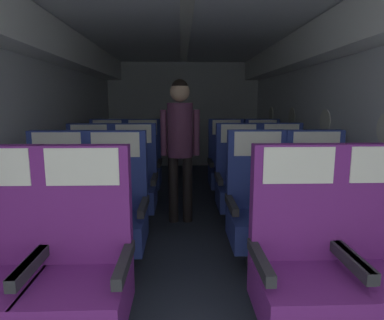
{
  "coord_description": "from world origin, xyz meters",
  "views": [
    {
      "loc": [
        -0.06,
        -0.3,
        1.34
      ],
      "look_at": [
        0.06,
        3.1,
        0.75
      ],
      "focal_mm": 30.79,
      "sensor_mm": 36.0,
      "label": 1
    }
  ],
  "objects": [
    {
      "name": "seat_b_left_aisle",
      "position": [
        -0.58,
        2.25,
        0.47
      ],
      "size": [
        0.51,
        0.51,
        1.12
      ],
      "color": "#38383D",
      "rests_on": "ground"
    },
    {
      "name": "seat_b_left_window",
      "position": [
        -1.05,
        2.26,
        0.47
      ],
      "size": [
        0.51,
        0.51,
        1.12
      ],
      "color": "#38383D",
      "rests_on": "ground"
    },
    {
      "name": "seat_c_right_aisle",
      "position": [
        1.05,
        3.19,
        0.47
      ],
      "size": [
        0.51,
        0.51,
        1.12
      ],
      "color": "#38383D",
      "rests_on": "ground"
    },
    {
      "name": "seat_a_left_aisle",
      "position": [
        -0.58,
        1.32,
        0.47
      ],
      "size": [
        0.51,
        0.51,
        1.12
      ],
      "color": "#38383D",
      "rests_on": "ground"
    },
    {
      "name": "ground",
      "position": [
        0.0,
        3.35,
        -0.01
      ],
      "size": [
        3.4,
        7.1,
        0.02
      ],
      "primitive_type": "cube",
      "color": "#2D3342"
    },
    {
      "name": "seat_c_left_aisle",
      "position": [
        -0.57,
        3.18,
        0.47
      ],
      "size": [
        0.51,
        0.51,
        1.12
      ],
      "color": "#38383D",
      "rests_on": "ground"
    },
    {
      "name": "seat_d_left_window",
      "position": [
        -1.06,
        4.11,
        0.47
      ],
      "size": [
        0.51,
        0.51,
        1.12
      ],
      "color": "#38383D",
      "rests_on": "ground"
    },
    {
      "name": "seat_c_left_window",
      "position": [
        -1.05,
        3.18,
        0.47
      ],
      "size": [
        0.51,
        0.51,
        1.12
      ],
      "color": "#38383D",
      "rests_on": "ground"
    },
    {
      "name": "seat_b_right_aisle",
      "position": [
        1.05,
        2.25,
        0.47
      ],
      "size": [
        0.51,
        0.51,
        1.12
      ],
      "color": "#38383D",
      "rests_on": "ground"
    },
    {
      "name": "flight_attendant",
      "position": [
        -0.07,
        3.31,
        0.98
      ],
      "size": [
        0.43,
        0.28,
        1.59
      ],
      "rotation": [
        0.0,
        0.0,
        0.31
      ],
      "color": "black",
      "rests_on": "ground"
    },
    {
      "name": "fuselage_shell",
      "position": [
        0.0,
        3.61,
        1.58
      ],
      "size": [
        3.28,
        6.75,
        2.22
      ],
      "color": "silver",
      "rests_on": "ground"
    },
    {
      "name": "seat_d_right_window",
      "position": [
        0.57,
        4.11,
        0.47
      ],
      "size": [
        0.51,
        0.51,
        1.12
      ],
      "color": "#38383D",
      "rests_on": "ground"
    },
    {
      "name": "seat_b_right_window",
      "position": [
        0.57,
        2.27,
        0.47
      ],
      "size": [
        0.51,
        0.51,
        1.12
      ],
      "color": "#38383D",
      "rests_on": "ground"
    },
    {
      "name": "seat_a_right_window",
      "position": [
        0.57,
        1.32,
        0.47
      ],
      "size": [
        0.51,
        0.51,
        1.12
      ],
      "color": "#38383D",
      "rests_on": "ground"
    },
    {
      "name": "seat_d_right_aisle",
      "position": [
        1.06,
        4.09,
        0.47
      ],
      "size": [
        0.51,
        0.51,
        1.12
      ],
      "color": "#38383D",
      "rests_on": "ground"
    },
    {
      "name": "seat_c_right_window",
      "position": [
        0.57,
        3.18,
        0.47
      ],
      "size": [
        0.51,
        0.51,
        1.12
      ],
      "color": "#38383D",
      "rests_on": "ground"
    },
    {
      "name": "seat_d_left_aisle",
      "position": [
        -0.58,
        4.12,
        0.47
      ],
      "size": [
        0.51,
        0.51,
        1.12
      ],
      "color": "#38383D",
      "rests_on": "ground"
    }
  ]
}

